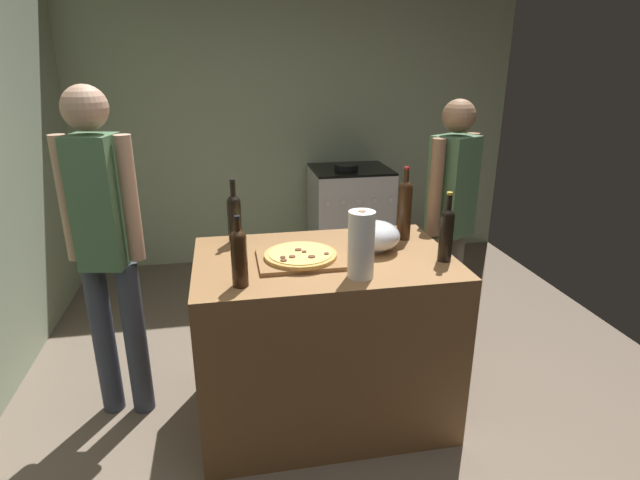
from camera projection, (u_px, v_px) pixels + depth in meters
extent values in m
cube|color=#6B5B4C|center=(315.00, 334.00, 3.49)|extent=(4.15, 3.56, 0.02)
cube|color=#99A889|center=(283.00, 116.00, 4.47)|extent=(4.15, 0.10, 2.60)
cube|color=olive|center=(324.00, 337.00, 2.58)|extent=(1.23, 0.79, 0.88)
cube|color=olive|center=(301.00, 259.00, 2.38)|extent=(0.40, 0.32, 0.02)
cylinder|color=tan|center=(301.00, 255.00, 2.37)|extent=(0.34, 0.34, 0.02)
cylinder|color=#EAC660|center=(301.00, 253.00, 2.37)|extent=(0.30, 0.30, 0.00)
cylinder|color=brown|center=(326.00, 254.00, 2.35)|extent=(0.02, 0.02, 0.01)
cylinder|color=brown|center=(284.00, 260.00, 2.27)|extent=(0.03, 0.03, 0.01)
cylinder|color=brown|center=(298.00, 250.00, 2.40)|extent=(0.03, 0.03, 0.01)
cylinder|color=brown|center=(292.00, 257.00, 2.32)|extent=(0.03, 0.03, 0.01)
cylinder|color=brown|center=(312.00, 257.00, 2.32)|extent=(0.03, 0.03, 0.01)
cylinder|color=brown|center=(304.00, 252.00, 2.38)|extent=(0.02, 0.02, 0.01)
cylinder|color=brown|center=(283.00, 257.00, 2.31)|extent=(0.03, 0.03, 0.01)
cylinder|color=#B2B2B7|center=(375.00, 249.00, 2.52)|extent=(0.10, 0.10, 0.01)
ellipsoid|color=silver|center=(375.00, 236.00, 2.49)|extent=(0.24, 0.24, 0.15)
cylinder|color=white|center=(361.00, 245.00, 2.16)|extent=(0.11, 0.11, 0.30)
cylinder|color=#997551|center=(361.00, 244.00, 2.16)|extent=(0.03, 0.03, 0.30)
cylinder|color=black|center=(235.00, 222.00, 2.59)|extent=(0.07, 0.07, 0.21)
sphere|color=black|center=(234.00, 202.00, 2.56)|extent=(0.07, 0.07, 0.07)
cylinder|color=black|center=(233.00, 190.00, 2.54)|extent=(0.03, 0.03, 0.09)
cylinder|color=black|center=(232.00, 180.00, 2.52)|extent=(0.03, 0.03, 0.01)
cylinder|color=#331E0F|center=(404.00, 214.00, 2.64)|extent=(0.07, 0.07, 0.27)
sphere|color=#331E0F|center=(406.00, 188.00, 2.59)|extent=(0.07, 0.07, 0.07)
cylinder|color=#331E0F|center=(406.00, 177.00, 2.57)|extent=(0.03, 0.03, 0.07)
cylinder|color=maroon|center=(407.00, 168.00, 2.56)|extent=(0.03, 0.03, 0.01)
cylinder|color=#331E0F|center=(239.00, 262.00, 2.09)|extent=(0.07, 0.07, 0.21)
sphere|color=#331E0F|center=(238.00, 238.00, 2.05)|extent=(0.07, 0.07, 0.07)
cylinder|color=#331E0F|center=(237.00, 226.00, 2.04)|extent=(0.02, 0.02, 0.06)
cylinder|color=black|center=(237.00, 217.00, 2.02)|extent=(0.02, 0.02, 0.01)
cylinder|color=black|center=(446.00, 238.00, 2.35)|extent=(0.06, 0.06, 0.22)
sphere|color=black|center=(448.00, 216.00, 2.32)|extent=(0.06, 0.06, 0.06)
cylinder|color=black|center=(449.00, 203.00, 2.30)|extent=(0.03, 0.03, 0.08)
cylinder|color=gold|center=(450.00, 193.00, 2.28)|extent=(0.03, 0.03, 0.01)
cube|color=#B7B7BC|center=(350.00, 220.00, 4.48)|extent=(0.66, 0.58, 0.88)
cube|color=black|center=(351.00, 169.00, 4.33)|extent=(0.66, 0.58, 0.02)
cylinder|color=silver|center=(327.00, 203.00, 4.07)|extent=(0.04, 0.02, 0.04)
cylinder|color=silver|center=(343.00, 202.00, 4.09)|extent=(0.04, 0.02, 0.04)
cylinder|color=silver|center=(359.00, 201.00, 4.12)|extent=(0.04, 0.02, 0.04)
cylinder|color=silver|center=(375.00, 201.00, 4.14)|extent=(0.04, 0.02, 0.04)
cylinder|color=silver|center=(390.00, 200.00, 4.16)|extent=(0.04, 0.02, 0.04)
cylinder|color=black|center=(346.00, 167.00, 4.28)|extent=(0.20, 0.20, 0.04)
cylinder|color=#383D4C|center=(104.00, 340.00, 2.60)|extent=(0.11, 0.11, 0.83)
cylinder|color=#383D4C|center=(136.00, 340.00, 2.60)|extent=(0.11, 0.11, 0.83)
cube|color=#4C724C|center=(99.00, 203.00, 2.36)|extent=(0.24, 0.24, 0.62)
cylinder|color=tan|center=(67.00, 199.00, 2.35)|extent=(0.08, 0.08, 0.59)
cylinder|color=tan|center=(130.00, 199.00, 2.35)|extent=(0.08, 0.08, 0.59)
sphere|color=tan|center=(85.00, 108.00, 2.21)|extent=(0.20, 0.20, 0.20)
cylinder|color=slate|center=(451.00, 288.00, 3.25)|extent=(0.11, 0.11, 0.78)
cylinder|color=slate|center=(435.00, 296.00, 3.14)|extent=(0.11, 0.11, 0.78)
cube|color=#4C724C|center=(453.00, 186.00, 2.97)|extent=(0.30, 0.29, 0.59)
cylinder|color=#936B4C|center=(469.00, 180.00, 3.06)|extent=(0.08, 0.08, 0.56)
cylinder|color=#936B4C|center=(436.00, 188.00, 2.87)|extent=(0.08, 0.08, 0.56)
sphere|color=#936B4C|center=(459.00, 116.00, 2.83)|extent=(0.19, 0.19, 0.19)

